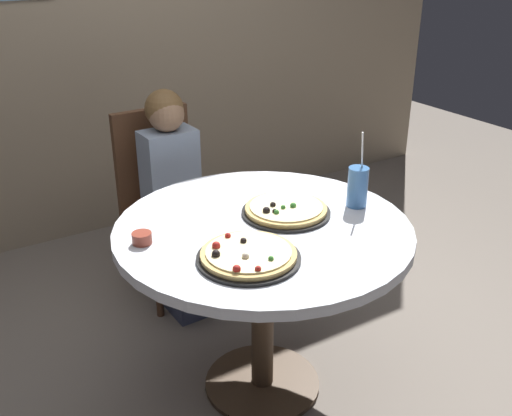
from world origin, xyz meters
TOP-DOWN VIEW (x-y plane):
  - ground_plane at (0.00, 0.00)m, footprint 8.00×8.00m
  - dining_table at (0.00, 0.00)m, footprint 1.10×1.10m
  - chair_wooden at (-0.00, 0.95)m, footprint 0.41×0.41m
  - diner_child at (0.00, 0.77)m, footprint 0.26×0.42m
  - pizza_veggie at (-0.18, -0.19)m, footprint 0.35×0.35m
  - pizza_cheese at (0.13, 0.04)m, footprint 0.34×0.34m
  - soda_cup at (0.41, -0.05)m, footprint 0.08×0.08m
  - sauce_bowl at (-0.43, 0.10)m, footprint 0.07×0.07m

SIDE VIEW (x-z plane):
  - ground_plane at x=0.00m, z-range 0.00..0.00m
  - diner_child at x=0.00m, z-range -0.06..1.02m
  - chair_wooden at x=0.00m, z-range 0.06..1.01m
  - dining_table at x=0.00m, z-range 0.26..1.01m
  - pizza_cheese at x=0.13m, z-range 0.74..0.79m
  - pizza_veggie at x=-0.18m, z-range 0.74..0.79m
  - sauce_bowl at x=-0.43m, z-range 0.75..0.79m
  - soda_cup at x=0.41m, z-range 0.68..0.98m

